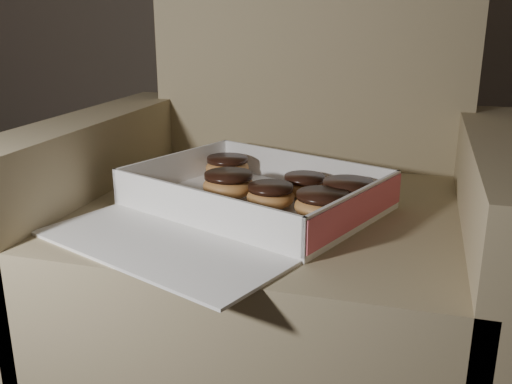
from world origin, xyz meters
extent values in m
cube|color=#92835D|center=(0.35, 0.72, 0.21)|extent=(0.71, 0.71, 0.41)
cube|color=#92835D|center=(0.35, 1.04, 0.67)|extent=(0.71, 0.14, 0.51)
cube|color=#92835D|center=(-0.03, 0.72, 0.28)|extent=(0.12, 0.71, 0.55)
cube|color=#92835D|center=(0.74, 0.72, 0.28)|extent=(0.12, 0.71, 0.55)
cube|color=white|center=(0.33, 0.67, 0.42)|extent=(0.49, 0.43, 0.01)
cube|color=white|center=(0.38, 0.81, 0.45)|extent=(0.38, 0.16, 0.06)
cube|color=white|center=(0.27, 0.53, 0.45)|extent=(0.38, 0.16, 0.06)
cube|color=white|center=(0.14, 0.74, 0.45)|extent=(0.12, 0.29, 0.06)
cube|color=white|center=(0.52, 0.59, 0.45)|extent=(0.12, 0.29, 0.06)
cube|color=#E55C6B|center=(0.52, 0.59, 0.45)|extent=(0.11, 0.28, 0.05)
cube|color=white|center=(0.24, 0.45, 0.42)|extent=(0.43, 0.31, 0.01)
ellipsoid|color=#DD964D|center=(0.36, 0.64, 0.44)|extent=(0.08, 0.08, 0.04)
cylinder|color=black|center=(0.36, 0.64, 0.46)|extent=(0.08, 0.08, 0.01)
ellipsoid|color=#DD964D|center=(0.46, 0.61, 0.44)|extent=(0.09, 0.09, 0.04)
cylinder|color=black|center=(0.46, 0.61, 0.46)|extent=(0.09, 0.09, 0.01)
ellipsoid|color=#DD964D|center=(0.41, 0.72, 0.44)|extent=(0.08, 0.08, 0.04)
cylinder|color=black|center=(0.41, 0.72, 0.46)|extent=(0.07, 0.07, 0.01)
ellipsoid|color=#DD964D|center=(0.49, 0.69, 0.44)|extent=(0.10, 0.10, 0.05)
cylinder|color=black|center=(0.49, 0.69, 0.46)|extent=(0.09, 0.09, 0.01)
ellipsoid|color=#DD964D|center=(0.23, 0.80, 0.44)|extent=(0.09, 0.09, 0.04)
cylinder|color=black|center=(0.23, 0.80, 0.46)|extent=(0.08, 0.08, 0.01)
ellipsoid|color=#DD964D|center=(0.27, 0.68, 0.44)|extent=(0.09, 0.09, 0.05)
cylinder|color=black|center=(0.27, 0.68, 0.46)|extent=(0.09, 0.09, 0.01)
ellipsoid|color=black|center=(0.38, 0.56, 0.42)|extent=(0.01, 0.01, 0.00)
ellipsoid|color=black|center=(0.45, 0.58, 0.42)|extent=(0.01, 0.01, 0.00)
ellipsoid|color=black|center=(0.27, 0.67, 0.42)|extent=(0.01, 0.01, 0.00)
camera|label=1|loc=(0.60, -0.26, 0.75)|focal=40.00mm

